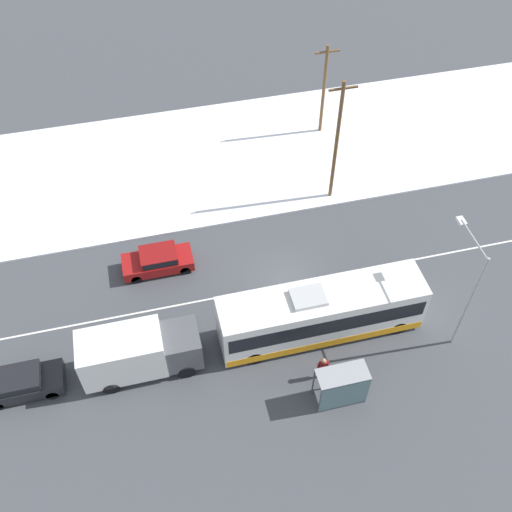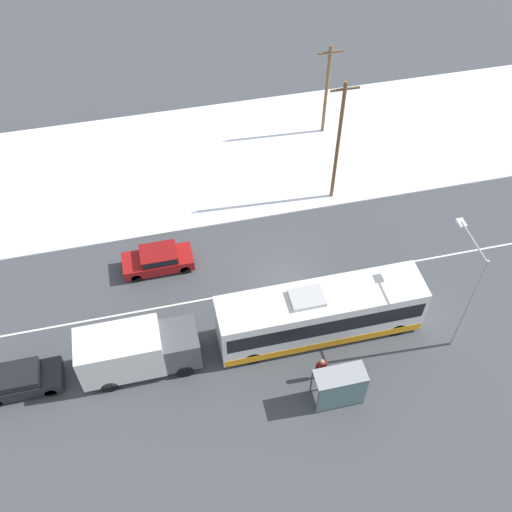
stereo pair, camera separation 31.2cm
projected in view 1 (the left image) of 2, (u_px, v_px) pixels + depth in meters
ground_plane at (286, 284)px, 36.11m from camera, size 120.00×120.00×0.00m
snow_lot at (241, 155)px, 43.94m from camera, size 80.00×13.14×0.12m
lane_marking_center at (286, 284)px, 36.11m from camera, size 60.00×0.12×0.00m
city_bus at (321, 313)px, 32.61m from camera, size 11.29×2.57×3.54m
box_truck at (137, 352)px, 31.05m from camera, size 6.23×2.30×3.07m
sedan_car at (158, 260)px, 36.34m from camera, size 4.26×1.80×1.45m
parked_car_near_truck at (23, 382)px, 30.90m from camera, size 4.03×1.80×1.43m
pedestrian_at_stop at (323, 366)px, 31.21m from camera, size 0.62×0.28×1.72m
bus_shelter at (343, 386)px, 29.77m from camera, size 2.61×1.20×2.40m
streetlamp at (468, 282)px, 30.38m from camera, size 0.36×3.10×7.14m
utility_pole_roadside at (337, 141)px, 37.60m from camera, size 1.80×0.24×9.06m
utility_pole_snowlot at (324, 89)px, 43.03m from camera, size 1.80×0.24×7.18m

